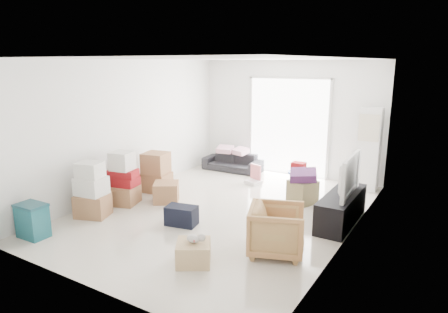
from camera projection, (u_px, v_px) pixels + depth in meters
room_shell at (222, 138)px, 6.98m from camera, size 4.98×6.48×3.18m
sliding_door at (288, 123)px, 9.47m from camera, size 2.10×0.04×2.33m
ac_tower at (369, 149)px, 8.30m from camera, size 0.45×0.30×1.75m
tv_console at (341, 208)px, 6.68m from camera, size 0.46×1.54×0.51m
television at (343, 189)px, 6.61m from camera, size 0.71×1.18×0.15m
sofa at (233, 159)px, 9.93m from camera, size 1.49×0.49×0.58m
pillow_left at (225, 144)px, 9.96m from camera, size 0.47×0.40×0.13m
pillow_right at (241, 147)px, 9.76m from camera, size 0.40×0.35×0.11m
armchair at (277, 228)px, 5.58m from camera, size 0.92×0.95×0.77m
storage_bins at (32, 221)px, 6.13m from camera, size 0.48×0.34×0.54m
box_stack_a at (92, 192)px, 6.94m from camera, size 0.66×0.60×0.98m
box_stack_b at (123, 181)px, 7.56m from camera, size 0.63×0.63×1.02m
box_stack_c at (156, 173)px, 8.30m from camera, size 0.61×0.56×0.83m
loose_box at (166, 192)px, 7.72m from camera, size 0.64×0.64×0.38m
duffel_bag at (182, 216)px, 6.62m from camera, size 0.56×0.40×0.32m
ottoman at (303, 192)px, 7.64m from camera, size 0.59×0.59×0.45m
blanket at (303, 177)px, 7.58m from camera, size 0.63×0.63×0.14m
kids_table at (298, 170)px, 8.46m from camera, size 0.44×0.44×0.58m
toy_walker at (254, 178)px, 8.90m from camera, size 0.38×0.36×0.42m
wood_crate at (194, 253)px, 5.36m from camera, size 0.62×0.62×0.30m
plush_bunny at (195, 238)px, 5.30m from camera, size 0.27×0.15×0.13m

